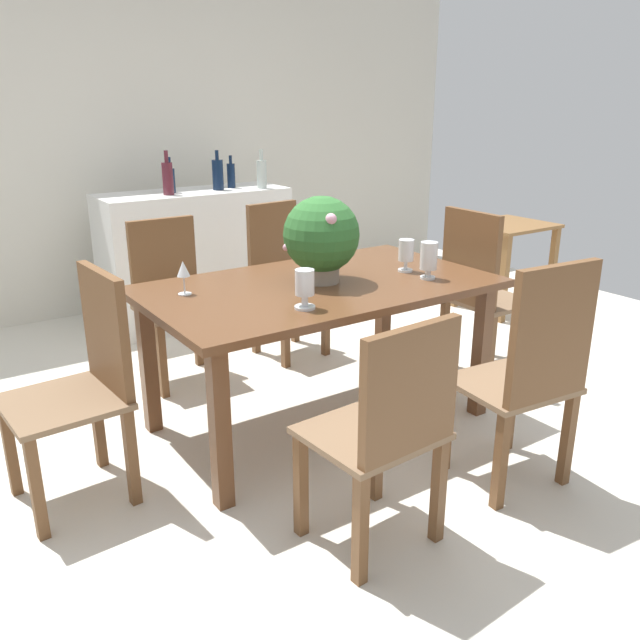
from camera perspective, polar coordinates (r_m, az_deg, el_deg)
The scene contains 21 objects.
ground_plane at distance 3.60m, azimuth -0.44°, elevation -8.49°, with size 7.04×7.04×0.00m, color silver.
back_wall at distance 5.56m, azimuth -16.07°, elevation 14.49°, with size 6.40×0.10×2.60m, color beige.
dining_table at distance 3.31m, azimuth -0.08°, elevation 1.76°, with size 1.74×1.02×0.77m.
chair_far_right at distance 4.37m, azimuth -3.42°, elevation 4.17°, with size 0.45×0.45×1.00m.
chair_near_left at distance 2.40m, azimuth 6.01°, elevation -9.14°, with size 0.50×0.45×0.94m.
chair_near_right at distance 2.89m, azimuth 17.93°, elevation -4.01°, with size 0.51×0.47×1.04m.
chair_head_end at distance 2.91m, azimuth -19.77°, elevation -4.62°, with size 0.49×0.49×0.99m.
chair_far_left at distance 4.04m, azimuth -12.86°, elevation 2.41°, with size 0.45×0.41×0.97m.
chair_foot_end at distance 4.09m, azimuth 13.69°, elevation 2.94°, with size 0.44×0.48×1.03m.
flower_centerpiece at distance 3.25m, azimuth 0.13°, elevation 7.28°, with size 0.38×0.38×0.43m.
crystal_vase_left at distance 3.51m, azimuth 7.52°, elevation 5.88°, with size 0.08×0.08×0.17m.
crystal_vase_center_near at distance 2.85m, azimuth -1.34°, elevation 3.01°, with size 0.09×0.09×0.18m.
crystal_vase_right at distance 3.38m, azimuth 9.46°, elevation 5.40°, with size 0.09×0.09×0.19m.
wine_glass at distance 3.13m, azimuth -11.85°, elevation 4.24°, with size 0.06×0.06×0.16m.
kitchen_counter at distance 5.11m, azimuth -10.71°, elevation 5.45°, with size 1.40×0.53×1.00m, color silver.
wine_bottle_amber at distance 4.95m, azimuth -12.97°, elevation 11.88°, with size 0.07×0.07×0.25m.
wine_bottle_green at distance 4.83m, azimuth -13.15°, elevation 12.01°, with size 0.08×0.08×0.31m.
wine_bottle_dark at distance 5.15m, azimuth -7.77°, elevation 12.43°, with size 0.06×0.06×0.24m.
wine_bottle_tall at distance 5.09m, azimuth -5.11°, elevation 12.62°, with size 0.07×0.07×0.29m.
wine_bottle_clear at distance 5.03m, azimuth -8.91°, elevation 12.45°, with size 0.08×0.08×0.29m.
side_table at distance 5.50m, azimuth 15.95°, elevation 6.48°, with size 0.66×0.58×0.70m.
Camera 1 is at (-1.78, -2.66, 1.65)m, focal length 36.67 mm.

